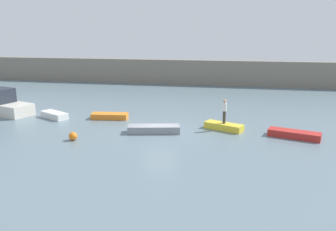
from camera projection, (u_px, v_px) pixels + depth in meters
The scene contains 10 objects.
ground_plane at pixel (160, 132), 24.98m from camera, with size 120.00×120.00×0.00m, color slate.
embankment_wall at pixel (195, 72), 46.50m from camera, with size 80.00×1.20×3.35m, color gray.
motorboat at pixel (4, 105), 30.39m from camera, with size 5.79×3.73×2.27m.
rowboat_white at pixel (54, 115), 28.98m from camera, with size 2.65×1.02×0.52m, color white.
rowboat_orange at pixel (110, 116), 28.77m from camera, with size 3.02×1.08×0.46m, color orange.
rowboat_grey at pixel (154, 129), 24.84m from camera, with size 3.76×1.11×0.54m, color gray.
rowboat_yellow at pixel (224, 126), 25.59m from camera, with size 2.89×0.97×0.49m, color gold.
rowboat_red at pixel (294, 134), 23.69m from camera, with size 3.46×1.04×0.49m, color red.
person_white_shirt at pixel (224, 110), 25.29m from camera, with size 0.32×0.32×1.81m.
mooring_buoy at pixel (73, 136), 23.12m from camera, with size 0.57×0.57×0.57m, color orange.
Camera 1 is at (5.03, -23.40, 7.27)m, focal length 36.47 mm.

